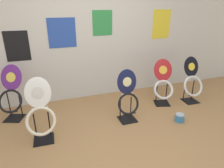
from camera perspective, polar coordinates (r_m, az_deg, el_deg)
name	(u,v)px	position (r m, az deg, el deg)	size (l,w,h in m)	color
ground_plane	(127,154)	(2.77, 4.28, -19.31)	(14.00, 14.00, 0.00)	#A37547
wall_back	(89,33)	(3.96, -6.67, 14.20)	(8.00, 0.07, 2.60)	silver
toilet_seat_display_white_plain	(40,112)	(2.96, -19.86, -7.62)	(0.41, 0.39, 0.89)	black
toilet_seat_display_navy_moon	(128,97)	(3.26, 4.50, -3.74)	(0.37, 0.28, 0.87)	black
toilet_seat_display_jazz_black	(192,82)	(4.20, 21.96, 0.54)	(0.43, 0.35, 0.88)	black
toilet_seat_display_crimson_swirl	(163,84)	(3.94, 14.41, -0.12)	(0.46, 0.46, 0.85)	black
toilet_seat_display_purple_note	(11,95)	(3.69, -26.88, -2.72)	(0.48, 0.48, 0.90)	black
paint_can	(180,117)	(3.55, 18.74, -9.00)	(0.16, 0.16, 0.13)	teal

